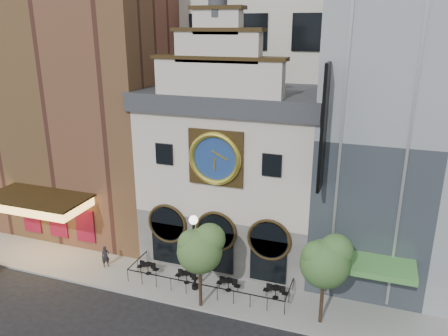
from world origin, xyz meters
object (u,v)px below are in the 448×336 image
Objects in this scene: bistro_3 at (276,291)px; tree_left at (201,247)px; bistro_1 at (187,277)px; bistro_2 at (228,284)px; tree_right at (326,260)px; bistro_0 at (148,268)px; lamppost at (194,245)px; pedestrian at (106,257)px.

tree_left is (-4.10, -2.22, 3.48)m from bistro_3.
bistro_2 is (2.90, 0.09, 0.00)m from bistro_1.
bistro_1 is at bearing 173.14° from tree_right.
tree_right is (11.93, -1.21, 3.56)m from bistro_0.
bistro_2 is 0.29× the size of tree_right.
bistro_2 is 0.30× the size of lamppost.
tree_right reaches higher than bistro_1.
tree_left reaches higher than bistro_1.
bistro_3 is 4.86m from tree_right.
tree_left is at bearing -52.98° from lamppost.
bistro_3 is at bearing 1.07° from bistro_0.
bistro_2 is 7.12m from tree_right.
pedestrian is 0.29× the size of tree_left.
tree_left is (1.85, -1.92, 3.48)m from bistro_1.
lamppost reaches higher than bistro_0.
bistro_1 is 0.29× the size of tree_right.
tree_left is at bearing -117.45° from bistro_2.
tree_right is (8.96, -1.08, 3.56)m from bistro_1.
bistro_1 is 1.01× the size of pedestrian.
pedestrian is at bearing 166.65° from tree_left.
pedestrian is at bearing -179.46° from bistro_2.
bistro_2 is at bearing 169.12° from tree_right.
bistro_1 is 1.00× the size of bistro_2.
tree_right reaches higher than pedestrian.
tree_left is (1.06, -1.47, 0.74)m from lamppost.
bistro_2 is 1.00× the size of bistro_3.
lamppost is at bearing -29.79° from bistro_1.
tree_right is at bearing 6.78° from tree_left.
bistro_3 is 5.82m from tree_left.
bistro_0 and bistro_2 have the same top height.
bistro_2 is 3.50m from lamppost.
lamppost is (-5.17, -0.75, 2.74)m from bistro_3.
bistro_1 is 4.39m from tree_left.
bistro_0 is 1.01× the size of pedestrian.
pedestrian is (-9.15, -0.09, 0.32)m from bistro_2.
bistro_0 and bistro_3 have the same top height.
bistro_3 is (5.96, 0.30, 0.00)m from bistro_1.
lamppost is (3.76, -0.59, 2.74)m from bistro_0.
bistro_2 is at bearing 15.45° from lamppost.
bistro_3 is at bearing 28.46° from tree_left.
lamppost is at bearing -171.71° from bistro_3.
pedestrian is 0.30× the size of lamppost.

